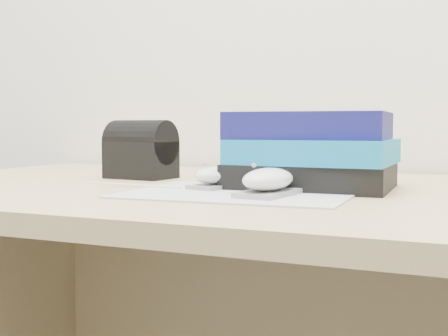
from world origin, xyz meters
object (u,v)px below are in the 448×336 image
at_px(mouse_rear, 217,177).
at_px(pouch, 141,150).
at_px(mouse_front, 268,182).
at_px(book_stack, 312,151).
at_px(desk, 324,321).

relative_size(mouse_rear, pouch, 0.82).
bearing_deg(pouch, mouse_front, -31.09).
distance_m(mouse_rear, book_stack, 0.16).
bearing_deg(mouse_rear, desk, 40.85).
xyz_separation_m(mouse_rear, pouch, (-0.22, 0.13, 0.03)).
distance_m(desk, pouch, 0.47).
distance_m(book_stack, pouch, 0.36).
relative_size(mouse_rear, mouse_front, 0.92).
xyz_separation_m(desk, mouse_front, (-0.03, -0.20, 0.26)).
bearing_deg(mouse_front, mouse_rear, 147.51).
bearing_deg(desk, pouch, 179.33).
distance_m(mouse_front, book_stack, 0.16).
height_order(desk, mouse_rear, mouse_rear).
bearing_deg(mouse_front, pouch, 148.91).
distance_m(desk, book_stack, 0.30).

